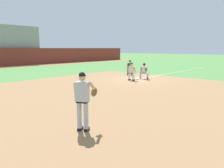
% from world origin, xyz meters
% --- Properties ---
extents(ground_plane, '(160.00, 160.00, 0.00)m').
position_xyz_m(ground_plane, '(0.00, 0.00, 0.00)').
color(ground_plane, '#518942').
extents(infield_dirt_patch, '(18.00, 18.00, 0.01)m').
position_xyz_m(infield_dirt_patch, '(-5.31, -2.71, 0.00)').
color(infield_dirt_patch, '#9E754C').
rests_on(infield_dirt_patch, ground).
extents(warning_track_strip, '(48.00, 3.20, 0.01)m').
position_xyz_m(warning_track_strip, '(0.00, 20.00, 0.00)').
color(warning_track_strip, '#9E754C').
rests_on(warning_track_strip, ground).
extents(foul_line_stripe, '(15.14, 0.10, 0.00)m').
position_xyz_m(foul_line_stripe, '(7.57, 0.00, 0.01)').
color(foul_line_stripe, white).
rests_on(foul_line_stripe, ground).
extents(first_base_bag, '(0.38, 0.38, 0.09)m').
position_xyz_m(first_base_bag, '(0.00, 0.00, 0.04)').
color(first_base_bag, white).
rests_on(first_base_bag, ground).
extents(baseball, '(0.07, 0.07, 0.07)m').
position_xyz_m(baseball, '(-2.04, -1.29, 0.04)').
color(baseball, white).
rests_on(baseball, ground).
extents(pitcher, '(0.83, 0.59, 1.86)m').
position_xyz_m(pitcher, '(-10.58, -5.41, 1.06)').
color(pitcher, black).
rests_on(pitcher, ground).
extents(first_baseman, '(0.84, 0.99, 1.34)m').
position_xyz_m(first_baseman, '(0.57, -0.28, 0.73)').
color(first_baseman, black).
rests_on(first_baseman, ground).
extents(baserunner, '(0.44, 0.59, 1.46)m').
position_xyz_m(baserunner, '(-0.87, -0.01, 0.79)').
color(baserunner, black).
rests_on(baserunner, ground).
extents(umpire, '(0.63, 0.68, 1.46)m').
position_xyz_m(umpire, '(1.79, 2.14, 0.79)').
color(umpire, black).
rests_on(umpire, ground).
extents(outfield_wall, '(48.00, 0.50, 2.60)m').
position_xyz_m(outfield_wall, '(0.00, 22.00, 1.30)').
color(outfield_wall, maroon).
rests_on(outfield_wall, ground).
extents(stadium_seating_block, '(8.80, 5.90, 6.00)m').
position_xyz_m(stadium_seating_block, '(-0.00, 25.75, 3.02)').
color(stadium_seating_block, gray).
rests_on(stadium_seating_block, ground).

